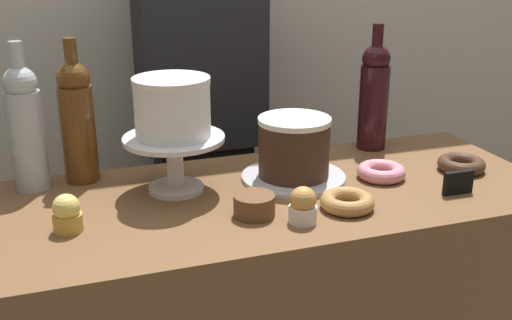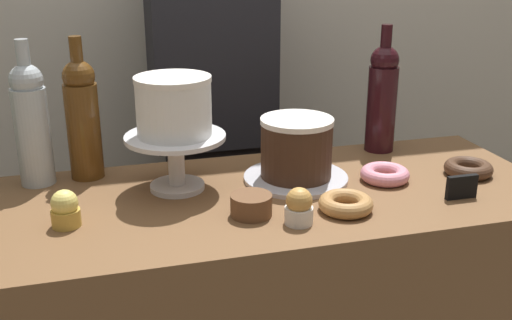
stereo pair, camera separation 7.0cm
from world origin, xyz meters
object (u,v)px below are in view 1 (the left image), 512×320
at_px(donut_maple, 347,202).
at_px(donut_pink, 381,171).
at_px(wine_bottle_dark_red, 374,95).
at_px(price_sign_chalkboard, 458,183).
at_px(cake_stand_pedestal, 175,154).
at_px(white_layer_cake, 172,107).
at_px(barista_figure, 202,144).
at_px(wine_bottle_clear, 25,126).
at_px(wine_bottle_amber, 77,120).
at_px(chocolate_round_cake, 294,147).
at_px(cookie_stack, 254,205).
at_px(cupcake_lemon, 67,214).
at_px(cupcake_caramel, 303,206).
at_px(donut_chocolate, 461,164).

xyz_separation_m(donut_maple, donut_pink, (0.15, 0.13, 0.00)).
bearing_deg(donut_maple, wine_bottle_dark_red, 54.72).
distance_m(donut_maple, price_sign_chalkboard, 0.26).
relative_size(cake_stand_pedestal, donut_pink, 1.96).
bearing_deg(white_layer_cake, barista_figure, 70.33).
height_order(wine_bottle_clear, price_sign_chalkboard, wine_bottle_clear).
relative_size(cake_stand_pedestal, donut_maple, 1.96).
relative_size(wine_bottle_dark_red, donut_pink, 2.91).
relative_size(wine_bottle_amber, barista_figure, 0.20).
xyz_separation_m(chocolate_round_cake, barista_figure, (-0.08, 0.54, -0.16)).
bearing_deg(cookie_stack, cupcake_lemon, 172.47).
xyz_separation_m(chocolate_round_cake, wine_bottle_clear, (-0.57, 0.14, 0.07)).
bearing_deg(barista_figure, chocolate_round_cake, -81.32).
distance_m(wine_bottle_amber, cupcake_caramel, 0.55).
relative_size(donut_chocolate, barista_figure, 0.07).
bearing_deg(wine_bottle_clear, cupcake_lemon, -75.54).
distance_m(cupcake_lemon, donut_maple, 0.55).
bearing_deg(wine_bottle_amber, donut_pink, -17.58).
bearing_deg(chocolate_round_cake, wine_bottle_amber, 162.03).
bearing_deg(wine_bottle_clear, wine_bottle_dark_red, 0.65).
bearing_deg(wine_bottle_dark_red, barista_figure, 132.43).
height_order(donut_chocolate, cookie_stack, cookie_stack).
distance_m(white_layer_cake, wine_bottle_dark_red, 0.57).
bearing_deg(wine_bottle_dark_red, white_layer_cake, -166.94).
relative_size(white_layer_cake, wine_bottle_amber, 0.50).
bearing_deg(wine_bottle_clear, barista_figure, 39.93).
relative_size(wine_bottle_dark_red, cupcake_caramel, 4.38).
distance_m(cupcake_lemon, donut_chocolate, 0.91).
xyz_separation_m(wine_bottle_clear, donut_chocolate, (0.97, -0.21, -0.13)).
xyz_separation_m(cupcake_lemon, donut_maple, (0.55, -0.08, -0.02)).
xyz_separation_m(donut_maple, price_sign_chalkboard, (0.26, -0.01, 0.01)).
bearing_deg(chocolate_round_cake, donut_maple, -77.56).
distance_m(donut_maple, barista_figure, 0.75).
xyz_separation_m(price_sign_chalkboard, barista_figure, (-0.39, 0.74, -0.10)).
height_order(white_layer_cake, chocolate_round_cake, white_layer_cake).
xyz_separation_m(white_layer_cake, donut_maple, (0.31, -0.21, -0.17)).
height_order(cake_stand_pedestal, wine_bottle_amber, wine_bottle_amber).
distance_m(cake_stand_pedestal, barista_figure, 0.58).
bearing_deg(donut_maple, cupcake_lemon, 171.81).
bearing_deg(cupcake_caramel, wine_bottle_clear, 144.51).
bearing_deg(cupcake_caramel, donut_pink, 31.53).
bearing_deg(barista_figure, donut_pink, -65.26).
bearing_deg(cookie_stack, cake_stand_pedestal, 124.58).
height_order(wine_bottle_amber, cupcake_lemon, wine_bottle_amber).
bearing_deg(donut_pink, barista_figure, 114.74).
xyz_separation_m(wine_bottle_dark_red, donut_chocolate, (0.12, -0.22, -0.13)).
distance_m(cupcake_lemon, barista_figure, 0.79).
bearing_deg(donut_chocolate, donut_maple, -162.51).
height_order(cake_stand_pedestal, donut_pink, cake_stand_pedestal).
relative_size(wine_bottle_clear, wine_bottle_amber, 1.00).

